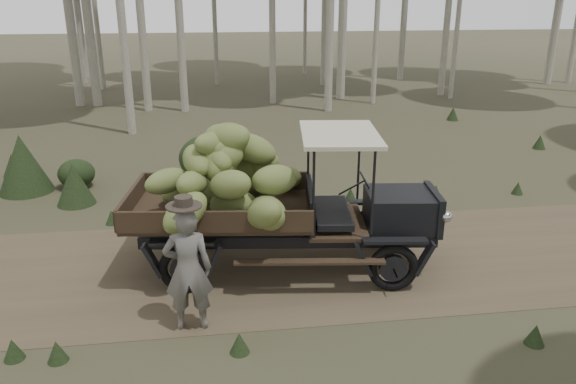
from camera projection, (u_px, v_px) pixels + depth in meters
name	position (u px, v px, depth m)	size (l,w,h in m)	color
ground	(376.00, 259.00, 10.06)	(120.00, 120.00, 0.00)	#473D2B
dirt_track	(376.00, 258.00, 10.05)	(70.00, 4.00, 0.01)	brown
banana_truck	(255.00, 185.00, 9.18)	(5.40, 2.74, 2.63)	black
farmer	(188.00, 268.00, 7.70)	(0.67, 0.49, 1.98)	#5F5C57
undergrowth	(357.00, 259.00, 8.88)	(23.60, 21.28, 1.39)	#233319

